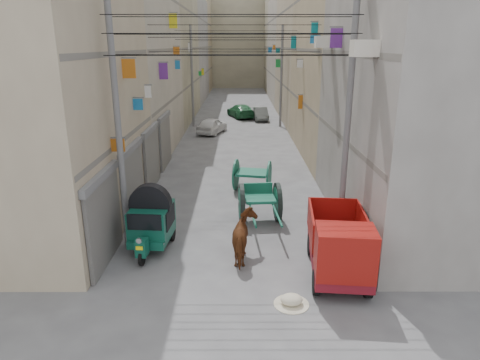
{
  "coord_description": "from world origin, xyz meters",
  "views": [
    {
      "loc": [
        0.2,
        -7.28,
        6.49
      ],
      "look_at": [
        0.23,
        6.5,
        2.12
      ],
      "focal_mm": 32.0,
      "sensor_mm": 36.0,
      "label": 1
    }
  ],
  "objects_px": {
    "horse": "(245,237)",
    "distant_car_white": "(212,125)",
    "feed_sack": "(291,300)",
    "auto_rickshaw": "(151,220)",
    "mini_truck": "(340,251)",
    "tonga_cart": "(260,202)",
    "distant_car_green": "(241,111)",
    "distant_car_grey": "(260,114)",
    "second_cart": "(252,174)"
  },
  "relations": [
    {
      "from": "tonga_cart",
      "to": "second_cart",
      "type": "xyz_separation_m",
      "value": [
        -0.17,
        3.62,
        -0.01
      ]
    },
    {
      "from": "auto_rickshaw",
      "to": "mini_truck",
      "type": "height_order",
      "value": "mini_truck"
    },
    {
      "from": "distant_car_green",
      "to": "second_cart",
      "type": "bearing_deg",
      "value": 73.47
    },
    {
      "from": "auto_rickshaw",
      "to": "distant_car_white",
      "type": "height_order",
      "value": "auto_rickshaw"
    },
    {
      "from": "tonga_cart",
      "to": "distant_car_green",
      "type": "distance_m",
      "value": 24.74
    },
    {
      "from": "mini_truck",
      "to": "distant_car_grey",
      "type": "xyz_separation_m",
      "value": [
        -0.92,
        27.65,
        -0.39
      ]
    },
    {
      "from": "second_cart",
      "to": "horse",
      "type": "height_order",
      "value": "horse"
    },
    {
      "from": "auto_rickshaw",
      "to": "second_cart",
      "type": "xyz_separation_m",
      "value": [
        3.5,
        5.89,
        -0.22
      ]
    },
    {
      "from": "distant_car_white",
      "to": "distant_car_grey",
      "type": "xyz_separation_m",
      "value": [
        4.01,
        6.12,
        -0.05
      ]
    },
    {
      "from": "auto_rickshaw",
      "to": "feed_sack",
      "type": "relative_size",
      "value": 4.21
    },
    {
      "from": "feed_sack",
      "to": "horse",
      "type": "distance_m",
      "value": 2.81
    },
    {
      "from": "distant_car_green",
      "to": "distant_car_white",
      "type": "bearing_deg",
      "value": 55.95
    },
    {
      "from": "distant_car_grey",
      "to": "mini_truck",
      "type": "bearing_deg",
      "value": -91.3
    },
    {
      "from": "second_cart",
      "to": "distant_car_grey",
      "type": "xyz_separation_m",
      "value": [
        1.31,
        19.63,
        -0.21
      ]
    },
    {
      "from": "feed_sack",
      "to": "horse",
      "type": "xyz_separation_m",
      "value": [
        -1.18,
        2.48,
        0.61
      ]
    },
    {
      "from": "tonga_cart",
      "to": "distant_car_grey",
      "type": "distance_m",
      "value": 23.28
    },
    {
      "from": "mini_truck",
      "to": "distant_car_white",
      "type": "distance_m",
      "value": 22.09
    },
    {
      "from": "auto_rickshaw",
      "to": "distant_car_green",
      "type": "distance_m",
      "value": 27.17
    },
    {
      "from": "distant_car_grey",
      "to": "horse",
      "type": "bearing_deg",
      "value": -96.97
    },
    {
      "from": "second_cart",
      "to": "distant_car_green",
      "type": "height_order",
      "value": "second_cart"
    },
    {
      "from": "horse",
      "to": "mini_truck",
      "type": "bearing_deg",
      "value": 154.77
    },
    {
      "from": "horse",
      "to": "distant_car_white",
      "type": "bearing_deg",
      "value": -82.89
    },
    {
      "from": "feed_sack",
      "to": "distant_car_green",
      "type": "bearing_deg",
      "value": 92.35
    },
    {
      "from": "mini_truck",
      "to": "distant_car_green",
      "type": "distance_m",
      "value": 29.26
    },
    {
      "from": "second_cart",
      "to": "distant_car_white",
      "type": "height_order",
      "value": "second_cart"
    },
    {
      "from": "mini_truck",
      "to": "distant_car_green",
      "type": "relative_size",
      "value": 0.87
    },
    {
      "from": "tonga_cart",
      "to": "distant_car_green",
      "type": "height_order",
      "value": "tonga_cart"
    },
    {
      "from": "auto_rickshaw",
      "to": "feed_sack",
      "type": "xyz_separation_m",
      "value": [
        4.26,
        -3.33,
        -0.85
      ]
    },
    {
      "from": "horse",
      "to": "tonga_cart",
      "type": "bearing_deg",
      "value": -99.98
    },
    {
      "from": "auto_rickshaw",
      "to": "distant_car_grey",
      "type": "distance_m",
      "value": 25.97
    },
    {
      "from": "feed_sack",
      "to": "second_cart",
      "type": "bearing_deg",
      "value": 94.7
    },
    {
      "from": "second_cart",
      "to": "feed_sack",
      "type": "distance_m",
      "value": 9.27
    },
    {
      "from": "mini_truck",
      "to": "distant_car_grey",
      "type": "height_order",
      "value": "mini_truck"
    },
    {
      "from": "second_cart",
      "to": "distant_car_white",
      "type": "bearing_deg",
      "value": 112.67
    },
    {
      "from": "auto_rickshaw",
      "to": "distant_car_green",
      "type": "xyz_separation_m",
      "value": [
        3.02,
        26.99,
        -0.39
      ]
    },
    {
      "from": "tonga_cart",
      "to": "feed_sack",
      "type": "distance_m",
      "value": 5.66
    },
    {
      "from": "second_cart",
      "to": "distant_car_white",
      "type": "relative_size",
      "value": 0.52
    },
    {
      "from": "horse",
      "to": "distant_car_grey",
      "type": "height_order",
      "value": "horse"
    },
    {
      "from": "distant_car_grey",
      "to": "feed_sack",
      "type": "bearing_deg",
      "value": -94.32
    },
    {
      "from": "distant_car_green",
      "to": "mini_truck",
      "type": "bearing_deg",
      "value": 77.49
    },
    {
      "from": "tonga_cart",
      "to": "distant_car_green",
      "type": "xyz_separation_m",
      "value": [
        -0.65,
        24.73,
        -0.17
      ]
    },
    {
      "from": "tonga_cart",
      "to": "mini_truck",
      "type": "bearing_deg",
      "value": -69.27
    },
    {
      "from": "distant_car_white",
      "to": "distant_car_grey",
      "type": "bearing_deg",
      "value": -105.63
    },
    {
      "from": "second_cart",
      "to": "horse",
      "type": "distance_m",
      "value": 6.75
    },
    {
      "from": "distant_car_grey",
      "to": "distant_car_green",
      "type": "distance_m",
      "value": 2.33
    },
    {
      "from": "tonga_cart",
      "to": "distant_car_grey",
      "type": "xyz_separation_m",
      "value": [
        1.14,
        23.25,
        -0.22
      ]
    },
    {
      "from": "feed_sack",
      "to": "distant_car_grey",
      "type": "distance_m",
      "value": 28.85
    },
    {
      "from": "mini_truck",
      "to": "distant_car_white",
      "type": "xyz_separation_m",
      "value": [
        -4.93,
        21.53,
        -0.33
      ]
    },
    {
      "from": "second_cart",
      "to": "tonga_cart",
      "type": "bearing_deg",
      "value": -75.92
    },
    {
      "from": "horse",
      "to": "second_cart",
      "type": "bearing_deg",
      "value": -92.86
    }
  ]
}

